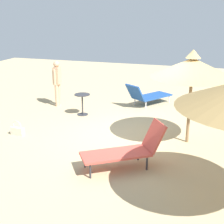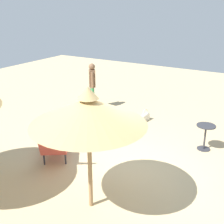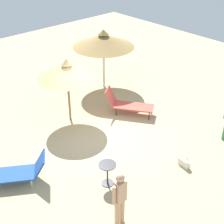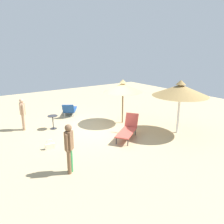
{
  "view_description": "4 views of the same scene",
  "coord_description": "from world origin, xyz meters",
  "px_view_note": "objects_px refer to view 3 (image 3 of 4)",
  "views": [
    {
      "loc": [
        -8.23,
        -1.97,
        3.42
      ],
      "look_at": [
        -0.3,
        0.61,
        0.75
      ],
      "focal_mm": 52.24,
      "sensor_mm": 36.0,
      "label": 1
    },
    {
      "loc": [
        2.92,
        -5.32,
        3.81
      ],
      "look_at": [
        -0.66,
        0.62,
        1.2
      ],
      "focal_mm": 47.21,
      "sensor_mm": 36.0,
      "label": 2
    },
    {
      "loc": [
        6.08,
        7.55,
        6.76
      ],
      "look_at": [
        -0.52,
        0.33,
        0.85
      ],
      "focal_mm": 52.88,
      "sensor_mm": 36.0,
      "label": 3
    },
    {
      "loc": [
        -9.56,
        6.13,
        4.09
      ],
      "look_at": [
        -1.0,
        0.08,
        1.11
      ],
      "focal_mm": 36.45,
      "sensor_mm": 36.0,
      "label": 4
    }
  ],
  "objects_px": {
    "lounge_chair_far_left": "(18,171)",
    "person_standing_far_right": "(120,196)",
    "parasol_umbrella_back": "(67,71)",
    "side_table_round": "(107,171)",
    "parasol_umbrella_front": "(103,40)",
    "handbag": "(184,163)",
    "lounge_chair_center": "(127,104)"
  },
  "relations": [
    {
      "from": "parasol_umbrella_front",
      "to": "person_standing_far_right",
      "type": "relative_size",
      "value": 1.62
    },
    {
      "from": "person_standing_far_right",
      "to": "parasol_umbrella_front",
      "type": "bearing_deg",
      "value": -128.37
    },
    {
      "from": "parasol_umbrella_back",
      "to": "lounge_chair_center",
      "type": "distance_m",
      "value": 2.7
    },
    {
      "from": "parasol_umbrella_front",
      "to": "side_table_round",
      "type": "distance_m",
      "value": 6.54
    },
    {
      "from": "parasol_umbrella_back",
      "to": "side_table_round",
      "type": "xyz_separation_m",
      "value": [
        1.28,
        3.56,
        -1.52
      ]
    },
    {
      "from": "lounge_chair_center",
      "to": "side_table_round",
      "type": "bearing_deg",
      "value": 37.36
    },
    {
      "from": "side_table_round",
      "to": "parasol_umbrella_front",
      "type": "bearing_deg",
      "value": -130.32
    },
    {
      "from": "parasol_umbrella_front",
      "to": "handbag",
      "type": "height_order",
      "value": "parasol_umbrella_front"
    },
    {
      "from": "lounge_chair_far_left",
      "to": "person_standing_far_right",
      "type": "distance_m",
      "value": 3.33
    },
    {
      "from": "lounge_chair_far_left",
      "to": "lounge_chair_center",
      "type": "distance_m",
      "value": 5.05
    },
    {
      "from": "lounge_chair_far_left",
      "to": "handbag",
      "type": "relative_size",
      "value": 4.42
    },
    {
      "from": "parasol_umbrella_front",
      "to": "side_table_round",
      "type": "bearing_deg",
      "value": 49.68
    },
    {
      "from": "parasol_umbrella_front",
      "to": "person_standing_far_right",
      "type": "xyz_separation_m",
      "value": [
        4.83,
        6.1,
        -1.22
      ]
    },
    {
      "from": "side_table_round",
      "to": "lounge_chair_center",
      "type": "bearing_deg",
      "value": -142.64
    },
    {
      "from": "lounge_chair_far_left",
      "to": "lounge_chair_center",
      "type": "relative_size",
      "value": 1.01
    },
    {
      "from": "parasol_umbrella_back",
      "to": "lounge_chair_far_left",
      "type": "bearing_deg",
      "value": 29.31
    },
    {
      "from": "lounge_chair_far_left",
      "to": "handbag",
      "type": "distance_m",
      "value": 4.99
    },
    {
      "from": "lounge_chair_far_left",
      "to": "handbag",
      "type": "xyz_separation_m",
      "value": [
        -4.1,
        2.84,
        -0.23
      ]
    },
    {
      "from": "person_standing_far_right",
      "to": "handbag",
      "type": "height_order",
      "value": "person_standing_far_right"
    },
    {
      "from": "parasol_umbrella_front",
      "to": "parasol_umbrella_back",
      "type": "bearing_deg",
      "value": 24.17
    },
    {
      "from": "parasol_umbrella_front",
      "to": "lounge_chair_center",
      "type": "relative_size",
      "value": 1.42
    },
    {
      "from": "side_table_round",
      "to": "parasol_umbrella_back",
      "type": "bearing_deg",
      "value": -109.82
    },
    {
      "from": "parasol_umbrella_back",
      "to": "person_standing_far_right",
      "type": "height_order",
      "value": "parasol_umbrella_back"
    },
    {
      "from": "handbag",
      "to": "side_table_round",
      "type": "relative_size",
      "value": 0.6
    },
    {
      "from": "parasol_umbrella_back",
      "to": "lounge_chair_far_left",
      "type": "height_order",
      "value": "parasol_umbrella_back"
    },
    {
      "from": "parasol_umbrella_back",
      "to": "side_table_round",
      "type": "bearing_deg",
      "value": 70.18
    },
    {
      "from": "handbag",
      "to": "parasol_umbrella_front",
      "type": "bearing_deg",
      "value": -107.39
    },
    {
      "from": "lounge_chair_far_left",
      "to": "person_standing_far_right",
      "type": "height_order",
      "value": "person_standing_far_right"
    },
    {
      "from": "parasol_umbrella_back",
      "to": "side_table_round",
      "type": "height_order",
      "value": "parasol_umbrella_back"
    },
    {
      "from": "lounge_chair_center",
      "to": "handbag",
      "type": "height_order",
      "value": "lounge_chair_center"
    },
    {
      "from": "parasol_umbrella_front",
      "to": "person_standing_far_right",
      "type": "height_order",
      "value": "parasol_umbrella_front"
    },
    {
      "from": "parasol_umbrella_front",
      "to": "lounge_chair_center",
      "type": "height_order",
      "value": "parasol_umbrella_front"
    }
  ]
}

